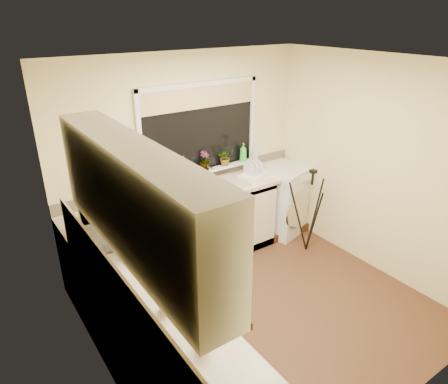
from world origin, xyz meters
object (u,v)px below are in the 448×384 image
plant_c (205,161)px  cup_back (262,170)px  laptop (152,199)px  plant_b (179,166)px  soap_bottle_clear (254,152)px  steel_jar (163,306)px  kettle (135,244)px  microwave (104,223)px  washing_machine (281,199)px  tripod (309,211)px  cup_left (165,308)px  soap_bottle_green (243,152)px  dish_rack (254,175)px  glass_jug (203,337)px  plant_d (225,157)px  plant_a (162,172)px

plant_c → cup_back: size_ratio=2.09×
laptop → plant_b: 0.58m
plant_b → soap_bottle_clear: size_ratio=1.31×
laptop → steel_jar: size_ratio=3.98×
kettle → soap_bottle_clear: size_ratio=1.22×
microwave → soap_bottle_clear: soap_bottle_clear is taller
washing_machine → plant_c: bearing=151.6°
plant_b → kettle: bearing=-133.9°
laptop → kettle: (-0.56, -0.84, 0.06)m
tripod → cup_left: bearing=-169.1°
steel_jar → cup_left: steel_jar is taller
plant_b → plant_c: plant_b is taller
steel_jar → cup_back: (2.27, 1.66, -0.00)m
soap_bottle_green → steel_jar: bearing=-138.6°
dish_rack → tripod: 0.82m
microwave → cup_left: 1.24m
kettle → glass_jug: (-0.08, -1.21, -0.05)m
cup_left → cup_back: bearing=36.5°
dish_rack → plant_c: (-0.58, 0.24, 0.24)m
washing_machine → steel_jar: size_ratio=9.65×
soap_bottle_clear → plant_b: bearing=178.8°
soap_bottle_green → cup_left: (-2.10, -1.87, -0.22)m
soap_bottle_clear → glass_jug: bearing=-134.2°
plant_b → soap_bottle_clear: plant_b is taller
tripod → cup_back: size_ratio=9.61×
washing_machine → plant_d: size_ratio=4.34×
kettle → plant_b: plant_b is taller
soap_bottle_clear → steel_jar: bearing=-141.0°
plant_a → cup_left: plant_a is taller
glass_jug → plant_c: 2.72m
steel_jar → tripod: bearing=21.8°
dish_rack → glass_jug: 2.88m
tripod → soap_bottle_clear: soap_bottle_clear is taller
plant_b → plant_c: (0.34, -0.01, -0.01)m
laptop → plant_d: bearing=26.6°
washing_machine → plant_a: size_ratio=4.23×
glass_jug → microwave: microwave is taller
laptop → plant_b: size_ratio=1.52×
soap_bottle_green → soap_bottle_clear: (0.17, -0.01, -0.02)m
laptop → plant_a: bearing=57.7°
plant_d → plant_a: bearing=-179.1°
kettle → soap_bottle_green: (1.97, 1.07, 0.15)m
plant_c → washing_machine: bearing=-12.1°
dish_rack → soap_bottle_clear: 0.36m
laptop → tripod: size_ratio=0.35×
dish_rack → plant_b: size_ratio=1.45×
dish_rack → plant_d: plant_d is taller
steel_jar → plant_b: plant_b is taller
washing_machine → plant_a: 1.82m
cup_back → kettle: bearing=-157.6°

